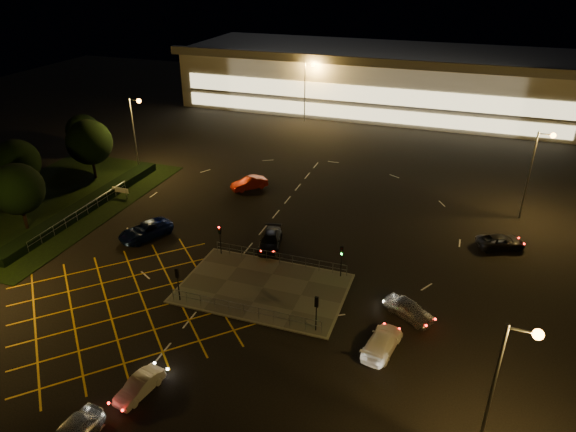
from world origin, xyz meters
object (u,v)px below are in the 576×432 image
(car_queue_white, at_px, (139,386))
(signal_sw, at_px, (178,278))
(signal_se, at_px, (316,307))
(car_east_grey, at_px, (501,242))
(car_left_blue, at_px, (145,230))
(car_circ_red, at_px, (249,183))
(car_far_dkgrey, at_px, (270,240))
(signal_nw, at_px, (220,233))
(car_approach_white, at_px, (382,342))
(signal_ne, at_px, (342,255))
(car_right_silver, at_px, (409,309))

(car_queue_white, bearing_deg, signal_sw, 115.38)
(signal_se, distance_m, car_east_grey, 23.10)
(car_left_blue, height_order, car_circ_red, car_left_blue)
(car_far_dkgrey, bearing_deg, signal_nw, -155.83)
(signal_nw, relative_size, car_approach_white, 0.64)
(signal_nw, bearing_deg, car_left_blue, 176.00)
(signal_sw, xyz_separation_m, car_approach_white, (17.21, -0.39, -1.66))
(signal_ne, distance_m, car_queue_white, 20.28)
(signal_sw, bearing_deg, car_approach_white, 178.70)
(signal_se, height_order, car_queue_white, signal_se)
(signal_se, xyz_separation_m, car_circ_red, (-15.61, 23.50, -1.61))
(car_left_blue, relative_size, car_far_dkgrey, 1.13)
(car_far_dkgrey, distance_m, car_right_silver, 16.08)
(signal_sw, distance_m, car_left_blue, 12.50)
(signal_nw, bearing_deg, car_far_dkgrey, 36.87)
(car_right_silver, bearing_deg, signal_ne, 90.24)
(signal_ne, xyz_separation_m, car_east_grey, (13.83, 10.43, -1.70))
(signal_se, bearing_deg, car_far_dkgrey, -53.98)
(car_right_silver, height_order, car_east_grey, car_right_silver)
(signal_se, distance_m, car_approach_white, 5.48)
(signal_sw, distance_m, car_circ_red, 23.83)
(car_left_blue, xyz_separation_m, car_approach_white, (26.13, -9.00, -0.07))
(signal_sw, distance_m, signal_se, 12.00)
(signal_se, bearing_deg, signal_ne, -90.00)
(car_right_silver, bearing_deg, car_left_blue, 111.00)
(signal_nw, bearing_deg, signal_sw, -90.00)
(signal_sw, height_order, car_east_grey, signal_sw)
(car_right_silver, bearing_deg, signal_sw, 132.85)
(car_queue_white, relative_size, car_left_blue, 0.67)
(car_approach_white, bearing_deg, car_far_dkgrey, -30.06)
(car_far_dkgrey, distance_m, car_east_grey, 23.05)
(signal_sw, bearing_deg, car_far_dkgrey, -110.03)
(signal_nw, height_order, signal_ne, same)
(signal_sw, relative_size, car_circ_red, 0.69)
(signal_nw, xyz_separation_m, car_left_blue, (-8.92, 0.62, -1.59))
(signal_sw, height_order, car_queue_white, signal_sw)
(signal_nw, distance_m, car_left_blue, 9.09)
(signal_se, relative_size, car_approach_white, 0.64)
(car_left_blue, bearing_deg, signal_nw, 21.56)
(car_queue_white, relative_size, car_approach_white, 0.77)
(signal_nw, distance_m, car_right_silver, 19.03)
(signal_ne, height_order, car_left_blue, signal_ne)
(car_far_dkgrey, relative_size, car_east_grey, 1.04)
(signal_ne, bearing_deg, car_approach_white, -58.12)
(signal_sw, xyz_separation_m, signal_nw, (0.00, 7.99, 0.00))
(signal_se, relative_size, car_queue_white, 0.84)
(signal_nw, height_order, car_approach_white, signal_nw)
(car_approach_white, bearing_deg, car_left_blue, -8.29)
(signal_nw, relative_size, signal_ne, 1.00)
(car_far_dkgrey, bearing_deg, car_approach_white, -53.47)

